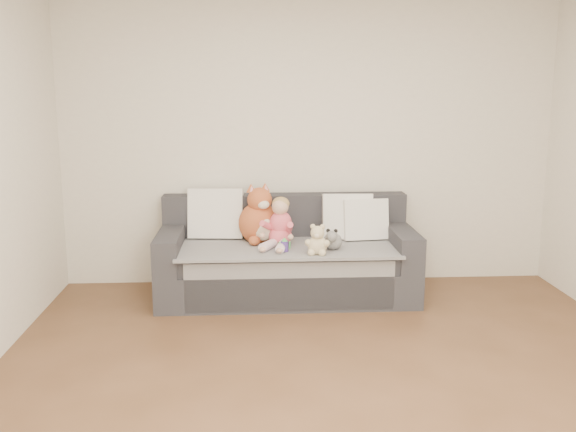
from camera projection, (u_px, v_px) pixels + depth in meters
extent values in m
plane|color=brown|center=(347.00, 408.00, 3.68)|extent=(5.00, 5.00, 0.00)
plane|color=silver|center=(309.00, 143.00, 5.86)|extent=(4.50, 0.00, 4.50)
cube|color=#2D2D32|center=(287.00, 280.00, 5.61)|extent=(2.20, 0.90, 0.30)
cube|color=#2D2D32|center=(287.00, 256.00, 5.53)|extent=(1.90, 0.80, 0.15)
cube|color=#2D2D32|center=(285.00, 216.00, 5.85)|extent=(2.20, 0.20, 0.40)
cube|color=#2D2D32|center=(171.00, 248.00, 5.49)|extent=(0.20, 0.90, 0.30)
cube|color=#2D2D32|center=(401.00, 245.00, 5.61)|extent=(0.20, 0.90, 0.30)
cube|color=#939396|center=(287.00, 247.00, 5.50)|extent=(1.85, 0.88, 0.02)
cube|color=#939396|center=(290.00, 287.00, 5.16)|extent=(1.70, 0.02, 0.41)
cube|color=silver|center=(216.00, 213.00, 5.73)|extent=(0.50, 0.25, 0.46)
cube|color=silver|center=(347.00, 216.00, 5.70)|extent=(0.45, 0.21, 0.42)
cube|color=silver|center=(365.00, 219.00, 5.68)|extent=(0.41, 0.22, 0.37)
ellipsoid|color=#D8544C|center=(280.00, 236.00, 5.50)|extent=(0.20, 0.16, 0.16)
ellipsoid|color=#D8544C|center=(281.00, 223.00, 5.49)|extent=(0.19, 0.16, 0.21)
ellipsoid|color=#DBAA8C|center=(280.00, 207.00, 5.44)|extent=(0.14, 0.14, 0.14)
ellipsoid|color=tan|center=(281.00, 204.00, 5.46)|extent=(0.15, 0.15, 0.12)
cylinder|color=#D8544C|center=(268.00, 226.00, 5.45)|extent=(0.16, 0.19, 0.13)
cylinder|color=#D8544C|center=(289.00, 227.00, 5.40)|extent=(0.05, 0.20, 0.13)
ellipsoid|color=#DBAA8C|center=(262.00, 235.00, 5.40)|extent=(0.05, 0.05, 0.05)
ellipsoid|color=#DBAA8C|center=(291.00, 237.00, 5.34)|extent=(0.05, 0.05, 0.05)
cylinder|color=#E5B2C6|center=(269.00, 245.00, 5.36)|extent=(0.18, 0.26, 0.08)
cylinder|color=#E5B2C6|center=(282.00, 246.00, 5.33)|extent=(0.12, 0.26, 0.08)
ellipsoid|color=#DBAA8C|center=(263.00, 249.00, 5.25)|extent=(0.06, 0.08, 0.04)
ellipsoid|color=#DBAA8C|center=(279.00, 250.00, 5.21)|extent=(0.06, 0.08, 0.04)
ellipsoid|color=#A74725|center=(259.00, 223.00, 5.62)|extent=(0.35, 0.30, 0.37)
ellipsoid|color=beige|center=(264.00, 229.00, 5.52)|extent=(0.18, 0.08, 0.20)
ellipsoid|color=#A74725|center=(260.00, 200.00, 5.55)|extent=(0.21, 0.21, 0.21)
ellipsoid|color=beige|center=(263.00, 205.00, 5.48)|extent=(0.10, 0.07, 0.07)
cone|color=#A74725|center=(251.00, 188.00, 5.54)|extent=(0.11, 0.11, 0.07)
cone|color=pink|center=(252.00, 189.00, 5.53)|extent=(0.07, 0.07, 0.05)
cone|color=#A74725|center=(265.00, 187.00, 5.59)|extent=(0.11, 0.11, 0.07)
cone|color=pink|center=(266.00, 188.00, 5.58)|extent=(0.07, 0.07, 0.05)
ellipsoid|color=#A74725|center=(254.00, 241.00, 5.48)|extent=(0.10, 0.12, 0.08)
ellipsoid|color=#A74725|center=(275.00, 239.00, 5.56)|extent=(0.10, 0.12, 0.08)
cylinder|color=#A74725|center=(275.00, 234.00, 5.75)|extent=(0.22, 0.20, 0.09)
ellipsoid|color=tan|center=(317.00, 245.00, 5.19)|extent=(0.16, 0.14, 0.16)
ellipsoid|color=tan|center=(317.00, 233.00, 5.16)|extent=(0.11, 0.11, 0.11)
ellipsoid|color=tan|center=(313.00, 227.00, 5.17)|extent=(0.04, 0.04, 0.04)
ellipsoid|color=tan|center=(322.00, 227.00, 5.16)|extent=(0.04, 0.04, 0.04)
ellipsoid|color=beige|center=(317.00, 236.00, 5.12)|extent=(0.04, 0.04, 0.04)
ellipsoid|color=tan|center=(308.00, 243.00, 5.18)|extent=(0.06, 0.06, 0.06)
ellipsoid|color=tan|center=(326.00, 243.00, 5.16)|extent=(0.06, 0.06, 0.06)
ellipsoid|color=tan|center=(311.00, 252.00, 5.16)|extent=(0.06, 0.06, 0.06)
ellipsoid|color=tan|center=(322.00, 253.00, 5.15)|extent=(0.06, 0.06, 0.06)
ellipsoid|color=white|center=(333.00, 241.00, 5.36)|extent=(0.16, 0.20, 0.14)
ellipsoid|color=white|center=(332.00, 236.00, 5.25)|extent=(0.09, 0.09, 0.09)
ellipsoid|color=black|center=(328.00, 231.00, 5.27)|extent=(0.03, 0.03, 0.03)
ellipsoid|color=black|center=(336.00, 231.00, 5.26)|extent=(0.03, 0.03, 0.03)
cylinder|color=#4A3187|center=(285.00, 246.00, 5.28)|extent=(0.08, 0.08, 0.09)
cone|color=green|center=(285.00, 240.00, 5.27)|extent=(0.08, 0.08, 0.04)
cylinder|color=green|center=(279.00, 246.00, 5.26)|extent=(0.02, 0.02, 0.06)
cylinder|color=green|center=(290.00, 245.00, 5.29)|extent=(0.02, 0.02, 0.06)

